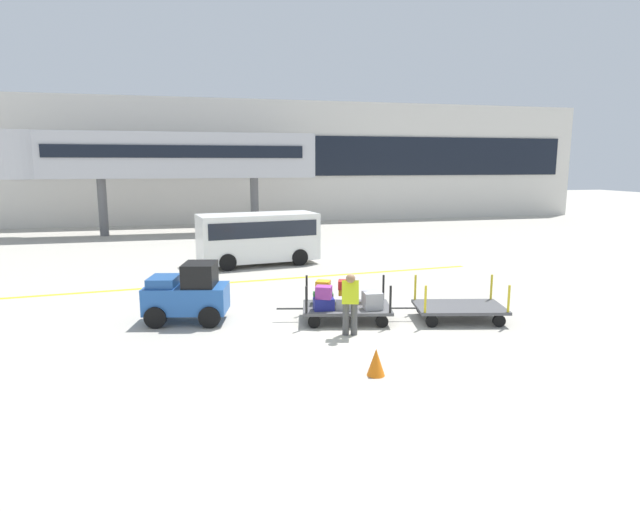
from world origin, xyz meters
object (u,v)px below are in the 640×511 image
at_px(baggage_tug, 188,294).
at_px(shuttle_van, 258,235).
at_px(baggage_cart_middle, 459,308).
at_px(baggage_cart_lead, 344,302).
at_px(baggage_handler, 350,301).
at_px(safety_cone_near, 376,362).

bearing_deg(baggage_tug, shuttle_van, 70.07).
bearing_deg(shuttle_van, baggage_tug, -109.93).
xyz_separation_m(baggage_tug, baggage_cart_middle, (6.99, -1.53, -0.41)).
distance_m(baggage_cart_lead, baggage_handler, 1.27).
distance_m(baggage_tug, shuttle_van, 8.13).
bearing_deg(safety_cone_near, baggage_tug, 128.50).
xyz_separation_m(baggage_tug, shuttle_van, (2.76, 7.63, 0.48)).
bearing_deg(baggage_cart_lead, baggage_handler, -99.43).
relative_size(baggage_tug, baggage_cart_lead, 0.74).
bearing_deg(baggage_handler, safety_cone_near, -94.67).
relative_size(baggage_handler, shuttle_van, 0.31).
xyz_separation_m(baggage_cart_middle, shuttle_van, (-4.23, 9.16, 0.89)).
bearing_deg(baggage_cart_lead, shuttle_van, 98.29).
relative_size(baggage_tug, safety_cone_near, 4.16).
height_order(baggage_handler, shuttle_van, shuttle_van).
height_order(baggage_tug, shuttle_van, shuttle_van).
relative_size(baggage_tug, baggage_cart_middle, 0.74).
height_order(baggage_cart_lead, baggage_handler, baggage_handler).
height_order(baggage_cart_middle, shuttle_van, shuttle_van).
bearing_deg(baggage_tug, baggage_cart_lead, -12.39).
relative_size(baggage_cart_middle, safety_cone_near, 5.61).
height_order(baggage_tug, baggage_cart_lead, baggage_tug).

